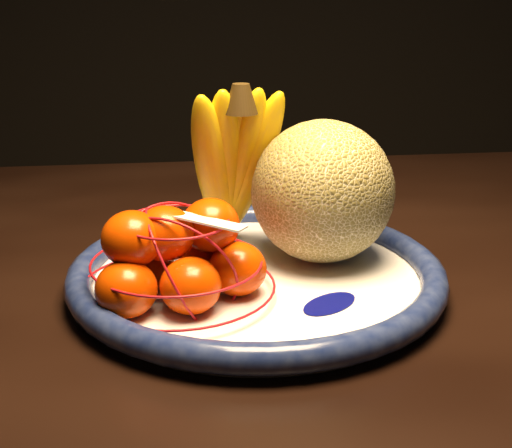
{
  "coord_description": "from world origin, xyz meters",
  "views": [
    {
      "loc": [
        -0.14,
        -0.84,
        1.11
      ],
      "look_at": [
        -0.1,
        -0.13,
        0.86
      ],
      "focal_mm": 50.0,
      "sensor_mm": 36.0,
      "label": 1
    }
  ],
  "objects": [
    {
      "name": "dining_table",
      "position": [
        0.11,
        -0.03,
        0.71
      ],
      "size": [
        1.65,
        1.05,
        0.79
      ],
      "rotation": [
        0.0,
        0.0,
        0.06
      ],
      "color": "black",
      "rests_on": "ground"
    },
    {
      "name": "price_tag",
      "position": [
        -0.15,
        -0.2,
        0.89
      ],
      "size": [
        0.08,
        0.05,
        0.01
      ],
      "primitive_type": "cube",
      "rotation": [
        -0.14,
        0.1,
        -0.4
      ],
      "color": "white",
      "rests_on": "mandarin_bag"
    },
    {
      "name": "mandarin_bag",
      "position": [
        -0.18,
        -0.19,
        0.85
      ],
      "size": [
        0.24,
        0.24,
        0.12
      ],
      "rotation": [
        0.0,
        0.0,
        0.25
      ],
      "color": "#E74105",
      "rests_on": "fruit_bowl"
    },
    {
      "name": "fruit_bowl",
      "position": [
        -0.1,
        -0.14,
        0.81
      ],
      "size": [
        0.4,
        0.4,
        0.03
      ],
      "rotation": [
        0.0,
        0.0,
        0.12
      ],
      "color": "white",
      "rests_on": "dining_table"
    },
    {
      "name": "cantaloupe",
      "position": [
        -0.02,
        -0.09,
        0.89
      ],
      "size": [
        0.16,
        0.16,
        0.16
      ],
      "primitive_type": "sphere",
      "color": "olive",
      "rests_on": "fruit_bowl"
    },
    {
      "name": "banana_bunch",
      "position": [
        -0.12,
        -0.05,
        0.92
      ],
      "size": [
        0.14,
        0.14,
        0.21
      ],
      "rotation": [
        0.0,
        0.0,
        0.23
      ],
      "color": "#F2BF00",
      "rests_on": "fruit_bowl"
    }
  ]
}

